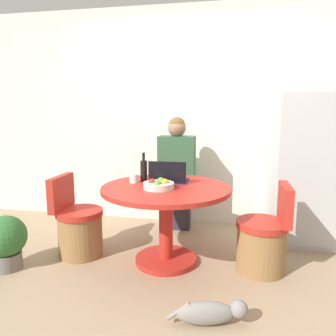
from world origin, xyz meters
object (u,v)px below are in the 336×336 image
(laptop, at_px, (168,178))
(bottle, at_px, (144,170))
(refrigerator, at_px, (307,167))
(potted_plant, at_px, (6,240))
(chair_right_side, at_px, (263,242))
(cat, at_px, (211,312))
(dining_table, at_px, (166,208))
(chair_left_side, at_px, (78,228))
(person_seated, at_px, (177,171))
(fruit_bowl, at_px, (159,185))

(laptop, bearing_deg, bottle, 0.90)
(refrigerator, xyz_separation_m, potted_plant, (-2.71, -1.22, -0.54))
(chair_right_side, bearing_deg, refrigerator, 148.69)
(chair_right_side, distance_m, cat, 0.94)
(refrigerator, height_order, cat, refrigerator)
(laptop, bearing_deg, dining_table, 93.39)
(chair_right_side, height_order, potted_plant, chair_right_side)
(laptop, bearing_deg, potted_plant, 23.01)
(dining_table, xyz_separation_m, chair_left_side, (-0.86, -0.00, -0.25))
(refrigerator, height_order, chair_right_side, refrigerator)
(laptop, bearing_deg, chair_left_side, 11.84)
(person_seated, height_order, potted_plant, person_seated)
(refrigerator, xyz_separation_m, cat, (-0.88, -1.64, -0.72))
(chair_right_side, bearing_deg, fruit_bowl, -83.96)
(chair_left_side, height_order, laptop, laptop)
(dining_table, xyz_separation_m, person_seated, (-0.03, 0.80, 0.20))
(cat, bearing_deg, potted_plant, 154.50)
(chair_right_side, bearing_deg, laptop, -101.45)
(fruit_bowl, distance_m, cat, 1.11)
(chair_right_side, distance_m, bottle, 1.26)
(cat, bearing_deg, dining_table, 107.31)
(potted_plant, bearing_deg, cat, -13.07)
(dining_table, height_order, bottle, bottle)
(refrigerator, xyz_separation_m, bottle, (-1.60, -0.65, 0.03))
(person_seated, bearing_deg, fruit_bowl, 89.18)
(laptop, distance_m, cat, 1.30)
(dining_table, bearing_deg, laptop, 93.39)
(refrigerator, relative_size, bottle, 5.82)
(fruit_bowl, height_order, bottle, bottle)
(dining_table, height_order, potted_plant, dining_table)
(person_seated, distance_m, bottle, 0.67)
(chair_right_side, bearing_deg, potted_plant, -80.21)
(chair_right_side, height_order, bottle, bottle)
(laptop, height_order, bottle, bottle)
(dining_table, height_order, chair_right_side, chair_right_side)
(dining_table, relative_size, cat, 2.17)
(laptop, bearing_deg, fruit_bowl, 83.28)
(dining_table, distance_m, cat, 1.04)
(refrigerator, relative_size, dining_table, 1.39)
(laptop, height_order, potted_plant, laptop)
(chair_right_side, relative_size, person_seated, 0.59)
(person_seated, xyz_separation_m, potted_plant, (-1.33, -1.20, -0.45))
(refrigerator, bearing_deg, chair_left_side, -159.64)
(refrigerator, height_order, laptop, refrigerator)
(cat, xyz_separation_m, potted_plant, (-1.83, 0.42, 0.18))
(potted_plant, bearing_deg, person_seated, 41.96)
(fruit_bowl, relative_size, bottle, 0.97)
(laptop, xyz_separation_m, fruit_bowl, (-0.03, -0.27, -0.01))
(chair_right_side, bearing_deg, chair_left_side, -90.17)
(chair_right_side, xyz_separation_m, person_seated, (-0.89, 0.79, 0.45))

